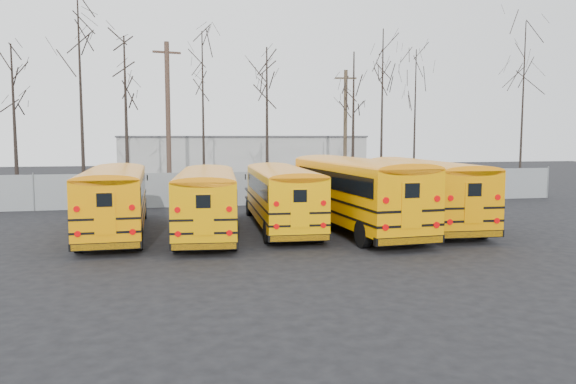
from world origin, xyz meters
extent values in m
plane|color=black|center=(0.00, 0.00, 0.00)|extent=(120.00, 120.00, 0.00)
cube|color=gray|center=(0.00, 12.00, 1.00)|extent=(40.00, 0.04, 2.00)
cube|color=#AFAEAA|center=(2.00, 32.00, 2.00)|extent=(22.00, 8.00, 4.00)
cylinder|color=black|center=(-7.86, -0.19, 0.46)|extent=(0.28, 0.93, 0.93)
cylinder|color=black|center=(-5.76, -0.14, 0.46)|extent=(0.28, 0.93, 0.93)
cylinder|color=black|center=(-8.05, 7.59, 0.46)|extent=(0.28, 0.93, 0.93)
cylinder|color=black|center=(-5.96, 7.64, 0.46)|extent=(0.28, 0.93, 0.93)
cube|color=orange|center=(-6.89, 2.84, 1.55)|extent=(2.53, 8.68, 2.18)
cube|color=orange|center=(-7.01, 7.94, 0.93)|extent=(2.12, 1.63, 0.93)
cube|color=black|center=(-6.88, 2.66, 2.04)|extent=(2.54, 7.75, 0.65)
cube|color=black|center=(-6.90, 3.63, 0.88)|extent=(2.59, 10.27, 0.08)
cube|color=black|center=(-6.90, 3.63, 1.34)|extent=(2.59, 10.27, 0.08)
cube|color=black|center=(-6.78, -1.37, 0.42)|extent=(2.38, 0.26, 0.26)
cube|color=black|center=(-7.03, 8.68, 0.42)|extent=(2.23, 0.24, 0.24)
cube|color=orange|center=(-6.78, -1.47, 1.53)|extent=(0.70, 0.05, 1.44)
cylinder|color=#B20505|center=(-7.66, -1.51, 0.88)|extent=(0.20, 0.04, 0.20)
cylinder|color=#B20505|center=(-5.90, -1.46, 0.88)|extent=(0.20, 0.04, 0.20)
cylinder|color=#B20505|center=(-7.66, -1.51, 1.72)|extent=(0.20, 0.04, 0.20)
cylinder|color=#B20505|center=(-5.90, -1.46, 1.72)|extent=(0.20, 0.04, 0.20)
cylinder|color=black|center=(-4.45, -0.76, 0.45)|extent=(0.33, 0.92, 0.90)
cylinder|color=black|center=(-2.42, -0.94, 0.45)|extent=(0.33, 0.92, 0.90)
cylinder|color=black|center=(-3.79, 6.78, 0.45)|extent=(0.33, 0.92, 0.90)
cylinder|color=black|center=(-1.76, 6.60, 0.45)|extent=(0.33, 0.92, 0.90)
cube|color=#E29400|center=(-3.18, 2.07, 1.51)|extent=(2.98, 8.55, 2.12)
cube|color=#E29400|center=(-2.75, 7.01, 0.90)|extent=(2.15, 1.70, 0.90)
cube|color=black|center=(-3.20, 1.89, 1.98)|extent=(2.94, 7.65, 0.63)
cube|color=black|center=(-3.12, 2.83, 0.86)|extent=(3.14, 10.10, 0.08)
cube|color=black|center=(-3.12, 2.83, 1.31)|extent=(3.14, 10.10, 0.08)
cube|color=black|center=(-3.54, -2.02, 0.41)|extent=(2.32, 0.40, 0.25)
cube|color=black|center=(-2.69, 7.73, 0.41)|extent=(2.17, 0.37, 0.23)
cube|color=#E29400|center=(-3.55, -2.12, 1.49)|extent=(0.68, 0.10, 1.40)
cylinder|color=#B20505|center=(-4.40, -2.05, 0.86)|extent=(0.20, 0.05, 0.20)
cylinder|color=#B20505|center=(-2.70, -2.20, 0.86)|extent=(0.20, 0.05, 0.20)
cylinder|color=#B20505|center=(-4.40, -2.05, 1.67)|extent=(0.20, 0.05, 0.20)
cylinder|color=#B20505|center=(-2.70, -2.20, 1.67)|extent=(0.20, 0.05, 0.20)
cylinder|color=black|center=(-1.01, 0.05, 0.46)|extent=(0.30, 0.92, 0.91)
cylinder|color=black|center=(1.05, -0.04, 0.46)|extent=(0.30, 0.92, 0.91)
cylinder|color=black|center=(-0.66, 7.69, 0.46)|extent=(0.30, 0.92, 0.91)
cylinder|color=black|center=(1.40, 7.60, 0.46)|extent=(0.30, 0.92, 0.91)
cube|color=#F0A100|center=(0.15, 2.96, 1.53)|extent=(2.66, 8.56, 2.14)
cube|color=#F0A100|center=(0.38, 7.96, 0.91)|extent=(2.12, 1.64, 0.91)
cube|color=black|center=(0.15, 2.78, 2.00)|extent=(2.65, 7.66, 0.64)
cube|color=black|center=(0.19, 3.73, 0.87)|extent=(2.76, 10.13, 0.08)
cube|color=black|center=(0.19, 3.73, 1.32)|extent=(2.76, 10.13, 0.08)
cube|color=black|center=(-0.03, -1.18, 0.41)|extent=(2.34, 0.31, 0.25)
cube|color=black|center=(0.41, 8.69, 0.41)|extent=(2.19, 0.28, 0.24)
cube|color=#F0A100|center=(-0.04, -1.28, 1.50)|extent=(0.68, 0.07, 1.41)
cylinder|color=#B20505|center=(-0.90, -1.25, 0.87)|extent=(0.20, 0.05, 0.20)
cylinder|color=#B20505|center=(0.83, -1.33, 0.87)|extent=(0.20, 0.05, 0.20)
cylinder|color=#B20505|center=(-0.90, -1.25, 1.68)|extent=(0.20, 0.05, 0.20)
cylinder|color=#B20505|center=(0.83, -1.33, 1.68)|extent=(0.20, 0.05, 0.20)
cylinder|color=black|center=(2.30, -1.50, 0.52)|extent=(0.37, 1.06, 1.04)
cylinder|color=black|center=(4.64, -1.32, 0.52)|extent=(0.37, 1.06, 1.04)
cylinder|color=black|center=(1.66, 7.20, 0.52)|extent=(0.37, 1.06, 1.04)
cylinder|color=black|center=(4.00, 7.38, 0.52)|extent=(0.37, 1.06, 1.04)
cube|color=orange|center=(3.22, 1.96, 1.74)|extent=(3.30, 9.82, 2.44)
cube|color=orange|center=(2.80, 7.65, 1.04)|extent=(2.46, 1.93, 1.04)
cube|color=black|center=(3.23, 1.75, 2.28)|extent=(3.26, 8.79, 0.73)
cube|color=black|center=(3.15, 2.84, 0.99)|extent=(3.46, 11.61, 0.09)
cube|color=black|center=(3.15, 2.84, 1.51)|extent=(3.46, 11.61, 0.09)
cube|color=black|center=(3.56, -2.76, 0.47)|extent=(2.67, 0.42, 0.29)
cube|color=black|center=(2.74, 8.48, 0.47)|extent=(2.50, 0.39, 0.27)
cube|color=orange|center=(3.57, -2.87, 1.71)|extent=(0.78, 0.10, 1.61)
cylinder|color=#B20505|center=(2.59, -2.95, 0.99)|extent=(0.23, 0.06, 0.23)
cylinder|color=#B20505|center=(4.56, -2.81, 0.99)|extent=(0.23, 0.06, 0.23)
cylinder|color=#B20505|center=(2.59, -2.95, 1.92)|extent=(0.23, 0.06, 0.23)
cylinder|color=#B20505|center=(4.56, -2.81, 1.92)|extent=(0.23, 0.06, 0.23)
cylinder|color=black|center=(5.38, -0.60, 0.49)|extent=(0.32, 1.00, 0.99)
cylinder|color=black|center=(7.61, -0.69, 0.49)|extent=(0.32, 1.00, 0.99)
cylinder|color=black|center=(5.72, 7.70, 0.49)|extent=(0.32, 1.00, 0.99)
cylinder|color=black|center=(7.96, 7.61, 0.49)|extent=(0.32, 1.00, 0.99)
cube|color=orange|center=(6.63, 2.57, 1.66)|extent=(2.85, 9.29, 2.32)
cube|color=orange|center=(6.86, 8.00, 0.99)|extent=(2.29, 1.77, 0.99)
cube|color=black|center=(6.62, 2.37, 2.18)|extent=(2.85, 8.31, 0.69)
cube|color=black|center=(6.67, 3.41, 0.94)|extent=(2.95, 10.99, 0.09)
cube|color=black|center=(6.67, 3.41, 1.43)|extent=(2.95, 10.99, 0.09)
cube|color=black|center=(6.44, -1.93, 0.45)|extent=(2.54, 0.32, 0.28)
cube|color=black|center=(6.89, 8.79, 0.45)|extent=(2.38, 0.30, 0.26)
cube|color=orange|center=(6.44, -2.04, 1.63)|extent=(0.74, 0.07, 1.53)
cylinder|color=#B20505|center=(5.50, -2.01, 0.94)|extent=(0.22, 0.05, 0.22)
cylinder|color=#B20505|center=(7.38, -2.08, 0.94)|extent=(0.22, 0.05, 0.22)
cylinder|color=#B20505|center=(5.50, -2.01, 1.83)|extent=(0.22, 0.05, 0.22)
cylinder|color=#B20505|center=(7.38, -2.08, 1.83)|extent=(0.22, 0.05, 0.22)
cylinder|color=#443026|center=(-4.69, 16.60, 5.06)|extent=(0.32, 0.32, 10.13)
cube|color=#443026|center=(-4.69, 16.60, 9.45)|extent=(1.79, 0.51, 0.14)
cylinder|color=#433626|center=(8.15, 19.21, 4.47)|extent=(0.28, 0.28, 8.94)
cube|color=#433626|center=(8.15, 19.21, 8.34)|extent=(1.59, 0.34, 0.12)
cone|color=black|center=(-14.19, 17.52, 4.92)|extent=(0.26, 0.26, 9.84)
cone|color=black|center=(-9.75, 14.76, 6.11)|extent=(0.26, 0.26, 12.23)
cone|color=black|center=(-7.20, 14.93, 5.06)|extent=(0.26, 0.26, 10.12)
cone|color=black|center=(-2.44, 16.54, 5.43)|extent=(0.26, 0.26, 10.86)
cone|color=black|center=(1.34, 13.81, 4.78)|extent=(0.26, 0.26, 9.56)
cone|color=black|center=(7.05, 14.07, 4.74)|extent=(0.26, 0.26, 9.49)
cone|color=black|center=(9.00, 14.05, 5.50)|extent=(0.26, 0.26, 11.00)
cone|color=black|center=(12.97, 17.66, 5.17)|extent=(0.26, 0.26, 10.35)
cone|color=black|center=(19.01, 13.65, 5.90)|extent=(0.26, 0.26, 11.80)
camera|label=1|loc=(-4.59, -20.88, 4.12)|focal=35.00mm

